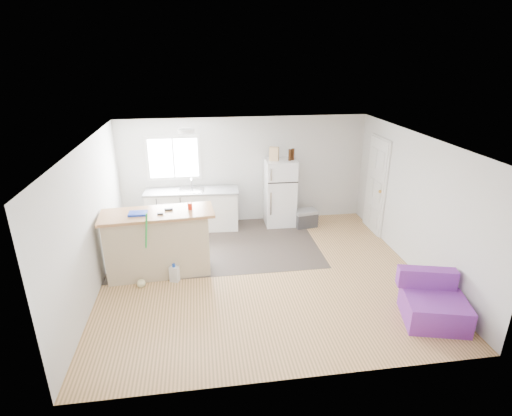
{
  "coord_description": "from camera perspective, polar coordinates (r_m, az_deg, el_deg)",
  "views": [
    {
      "loc": [
        -0.99,
        -6.14,
        3.68
      ],
      "look_at": [
        0.0,
        0.7,
        0.99
      ],
      "focal_mm": 28.0,
      "sensor_mm": 36.0,
      "label": 1
    }
  ],
  "objects": [
    {
      "name": "cardboard_box",
      "position": [
        8.67,
        2.6,
        7.73
      ],
      "size": [
        0.22,
        0.17,
        0.3
      ],
      "primitive_type": "cube",
      "rotation": [
        0.0,
        0.0,
        -0.42
      ],
      "color": "tan",
      "rests_on": "refrigerator"
    },
    {
      "name": "tool_a",
      "position": [
        6.99,
        -12.37,
        -0.2
      ],
      "size": [
        0.14,
        0.05,
        0.03
      ],
      "primitive_type": "cube",
      "rotation": [
        0.0,
        0.0,
        0.03
      ],
      "color": "black",
      "rests_on": "peninsula"
    },
    {
      "name": "interior_door",
      "position": [
        8.94,
        16.75,
        3.04
      ],
      "size": [
        0.11,
        0.92,
        2.1
      ],
      "color": "white",
      "rests_on": "right_wall"
    },
    {
      "name": "purple_seat",
      "position": [
        6.53,
        23.95,
        -12.43
      ],
      "size": [
        1.02,
        1.0,
        0.7
      ],
      "rotation": [
        0.0,
        0.0,
        -0.26
      ],
      "color": "#6F309D",
      "rests_on": "floor"
    },
    {
      "name": "bottle_left",
      "position": [
        8.72,
        4.86,
        7.58
      ],
      "size": [
        0.07,
        0.07,
        0.25
      ],
      "primitive_type": "cylinder",
      "rotation": [
        0.0,
        0.0,
        0.02
      ],
      "color": "#331909",
      "rests_on": "refrigerator"
    },
    {
      "name": "ceiling_fixture",
      "position": [
        7.46,
        -9.91,
        10.79
      ],
      "size": [
        0.3,
        0.3,
        0.07
      ],
      "primitive_type": "cylinder",
      "color": "white",
      "rests_on": "ceiling"
    },
    {
      "name": "kitchen_cabinets",
      "position": [
        8.93,
        -9.01,
        -0.13
      ],
      "size": [
        2.05,
        0.74,
        1.18
      ],
      "rotation": [
        0.0,
        0.0,
        -0.06
      ],
      "color": "white",
      "rests_on": "floor"
    },
    {
      "name": "window",
      "position": [
        8.9,
        -11.7,
        7.0
      ],
      "size": [
        1.18,
        0.06,
        0.98
      ],
      "color": "white",
      "rests_on": "back_wall"
    },
    {
      "name": "mop",
      "position": [
        7.03,
        -15.9,
        -9.0
      ],
      "size": [
        0.3,
        0.36,
        1.34
      ],
      "rotation": [
        0.0,
        0.0,
        0.56
      ],
      "color": "green",
      "rests_on": "floor"
    },
    {
      "name": "peninsula",
      "position": [
        7.18,
        -13.8,
        -4.85
      ],
      "size": [
        1.94,
        0.86,
        1.16
      ],
      "rotation": [
        0.0,
        0.0,
        0.07
      ],
      "color": "beige",
      "rests_on": "floor"
    },
    {
      "name": "cleaner_jug",
      "position": [
        7.07,
        -11.57,
        -9.18
      ],
      "size": [
        0.18,
        0.16,
        0.33
      ],
      "rotation": [
        0.0,
        0.0,
        -0.4
      ],
      "color": "silver",
      "rests_on": "floor"
    },
    {
      "name": "red_cup",
      "position": [
        6.94,
        -9.42,
        0.28
      ],
      "size": [
        0.09,
        0.09,
        0.12
      ],
      "primitive_type": "cylinder",
      "rotation": [
        0.0,
        0.0,
        -0.14
      ],
      "color": "red",
      "rests_on": "peninsula"
    },
    {
      "name": "tool_b",
      "position": [
        6.83,
        -13.52,
        -0.82
      ],
      "size": [
        0.1,
        0.04,
        0.03
      ],
      "primitive_type": "cube",
      "rotation": [
        0.0,
        0.0,
        0.02
      ],
      "color": "black",
      "rests_on": "peninsula"
    },
    {
      "name": "blue_tray",
      "position": [
        6.93,
        -16.51,
        -0.75
      ],
      "size": [
        0.3,
        0.22,
        0.04
      ],
      "primitive_type": "cube",
      "rotation": [
        0.0,
        0.0,
        -0.02
      ],
      "color": "#1331B8",
      "rests_on": "peninsula"
    },
    {
      "name": "vinyl_zone",
      "position": [
        8.26,
        -5.57,
        -5.27
      ],
      "size": [
        4.05,
        2.5,
        0.0
      ],
      "primitive_type": "cube",
      "color": "#362E28",
      "rests_on": "floor"
    },
    {
      "name": "room",
      "position": [
        6.69,
        0.85,
        -0.46
      ],
      "size": [
        5.51,
        5.01,
        2.41
      ],
      "color": "olive",
      "rests_on": "ground"
    },
    {
      "name": "cooler",
      "position": [
        9.08,
        7.08,
        -1.43
      ],
      "size": [
        0.56,
        0.42,
        0.39
      ],
      "rotation": [
        0.0,
        0.0,
        0.17
      ],
      "color": "#323234",
      "rests_on": "floor"
    },
    {
      "name": "refrigerator",
      "position": [
        8.98,
        3.44,
        2.21
      ],
      "size": [
        0.67,
        0.64,
        1.5
      ],
      "rotation": [
        0.0,
        0.0,
        -0.02
      ],
      "color": "white",
      "rests_on": "floor"
    },
    {
      "name": "bottle_right",
      "position": [
        8.78,
        5.29,
        7.66
      ],
      "size": [
        0.07,
        0.07,
        0.25
      ],
      "primitive_type": "cylinder",
      "rotation": [
        0.0,
        0.0,
        0.01
      ],
      "color": "#331909",
      "rests_on": "refrigerator"
    }
  ]
}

